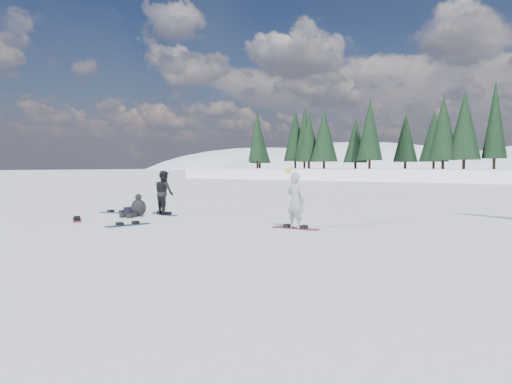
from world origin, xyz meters
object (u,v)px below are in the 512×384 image
(snowboarder_woman, at_px, (295,200))
(gear_bag, at_px, (130,211))
(snowboard_loose_a, at_px, (128,225))
(snowboard_loose_c, at_px, (116,213))
(snowboard_loose_b, at_px, (77,220))
(snowboarder_man, at_px, (164,193))
(seated_rider, at_px, (137,208))

(snowboarder_woman, bearing_deg, gear_bag, 8.53)
(snowboard_loose_a, height_order, snowboard_loose_c, same)
(gear_bag, bearing_deg, snowboard_loose_b, -89.32)
(snowboard_loose_b, bearing_deg, snowboarder_man, 107.74)
(snowboarder_woman, relative_size, seated_rider, 1.72)
(snowboarder_man, bearing_deg, snowboarder_woman, -168.84)
(snowboard_loose_c, bearing_deg, gear_bag, -22.31)
(snowboarder_woman, distance_m, snowboard_loose_a, 5.43)
(snowboarder_woman, relative_size, snowboarder_man, 1.07)
(snowboarder_man, distance_m, snowboard_loose_c, 2.30)
(snowboarder_man, bearing_deg, snowboard_loose_c, 36.95)
(snowboarder_man, height_order, gear_bag, snowboarder_man)
(snowboard_loose_a, distance_m, snowboard_loose_c, 4.49)
(seated_rider, xyz_separation_m, snowboard_loose_b, (-0.67, -2.16, -0.32))
(seated_rider, xyz_separation_m, snowboard_loose_c, (-1.74, 0.44, -0.32))
(seated_rider, relative_size, snowboard_loose_a, 0.72)
(gear_bag, distance_m, snowboard_loose_c, 1.06)
(snowboard_loose_b, bearing_deg, snowboard_loose_a, 34.81)
(snowboarder_woman, relative_size, snowboard_loose_b, 1.24)
(seated_rider, distance_m, gear_bag, 0.77)
(snowboarder_man, distance_m, gear_bag, 1.49)
(snowboard_loose_c, bearing_deg, snowboarder_woman, -13.67)
(snowboarder_man, bearing_deg, seated_rider, 93.72)
(seated_rider, xyz_separation_m, gear_bag, (-0.70, 0.26, -0.18))
(snowboarder_man, xyz_separation_m, seated_rider, (-0.30, -1.10, -0.54))
(seated_rider, height_order, snowboard_loose_b, seated_rider)
(snowboarder_woman, bearing_deg, snowboard_loose_c, 7.31)
(snowboard_loose_a, xyz_separation_m, snowboard_loose_c, (-3.68, 2.57, 0.00))
(snowboard_loose_a, xyz_separation_m, snowboard_loose_b, (-2.62, -0.02, 0.00))
(snowboarder_woman, bearing_deg, snowboard_loose_a, 34.88)
(gear_bag, height_order, snowboard_loose_a, gear_bag)
(gear_bag, height_order, snowboard_loose_c, gear_bag)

